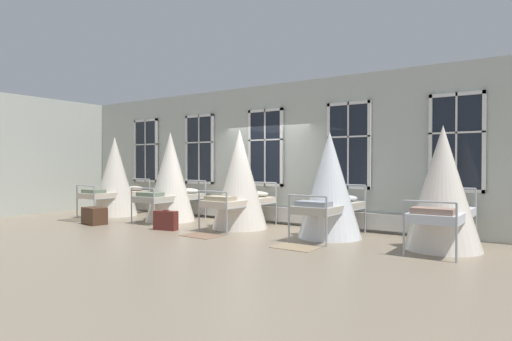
{
  "coord_description": "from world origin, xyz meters",
  "views": [
    {
      "loc": [
        6.04,
        -8.34,
        1.51
      ],
      "look_at": [
        0.46,
        -0.15,
        1.37
      ],
      "focal_mm": 30.18,
      "sensor_mm": 36.0,
      "label": 1
    }
  ],
  "objects": [
    {
      "name": "end_wall_left",
      "position": [
        -6.88,
        -1.67,
        1.78
      ],
      "size": [
        0.1,
        6.37,
        3.56
      ],
      "primitive_type": "cube",
      "color": "#B2B7AD",
      "rests_on": "ground"
    },
    {
      "name": "suitcase_dark",
      "position": [
        -1.22,
        -1.36,
        0.22
      ],
      "size": [
        0.59,
        0.31,
        0.47
      ],
      "rotation": [
        0.0,
        0.0,
        0.2
      ],
      "color": "#5B231E",
      "rests_on": "ground"
    },
    {
      "name": "rug_fourth",
      "position": [
        2.26,
        -1.51,
        0.01
      ],
      "size": [
        0.81,
        0.57,
        0.01
      ],
      "primitive_type": "cube",
      "rotation": [
        0.0,
        0.0,
        -0.02
      ],
      "color": "#8E7A5B",
      "rests_on": "ground"
    },
    {
      "name": "cot_first",
      "position": [
        -4.56,
        -0.19,
        1.12
      ],
      "size": [
        1.32,
        1.99,
        2.32
      ],
      "rotation": [
        0.0,
        0.0,
        1.57
      ],
      "color": "#9EA3A8",
      "rests_on": "ground"
    },
    {
      "name": "cot_second",
      "position": [
        -2.31,
        -0.14,
        1.15
      ],
      "size": [
        1.32,
        2.01,
        2.38
      ],
      "rotation": [
        0.0,
        0.0,
        1.59
      ],
      "color": "#9EA3A8",
      "rests_on": "ground"
    },
    {
      "name": "cot_third",
      "position": [
        0.0,
        -0.15,
        1.13
      ],
      "size": [
        1.32,
        2.0,
        2.34
      ],
      "rotation": [
        0.0,
        0.0,
        1.55
      ],
      "color": "#9EA3A8",
      "rests_on": "ground"
    },
    {
      "name": "cot_fourth",
      "position": [
        2.31,
        -0.15,
        1.06
      ],
      "size": [
        1.32,
        2.0,
        2.19
      ],
      "rotation": [
        0.0,
        0.0,
        1.56
      ],
      "color": "#9EA3A8",
      "rests_on": "ground"
    },
    {
      "name": "window_bank",
      "position": [
        0.0,
        0.95,
        1.07
      ],
      "size": [
        10.1,
        0.1,
        2.86
      ],
      "color": "black",
      "rests_on": "ground"
    },
    {
      "name": "rug_first",
      "position": [
        -4.53,
        -1.51,
        0.01
      ],
      "size": [
        0.81,
        0.58,
        0.01
      ],
      "primitive_type": "cube",
      "rotation": [
        0.0,
        0.0,
        0.02
      ],
      "color": "brown",
      "rests_on": "ground"
    },
    {
      "name": "rug_third",
      "position": [
        0.0,
        -1.51,
        0.01
      ],
      "size": [
        0.82,
        0.58,
        0.01
      ],
      "primitive_type": "cube",
      "rotation": [
        0.0,
        0.0,
        -0.03
      ],
      "color": "brown",
      "rests_on": "ground"
    },
    {
      "name": "ground",
      "position": [
        0.0,
        0.0,
        0.0
      ],
      "size": [
        25.52,
        25.52,
        0.0
      ],
      "primitive_type": "plane",
      "color": "gray"
    },
    {
      "name": "travel_trunk",
      "position": [
        -3.4,
        -1.71,
        0.21
      ],
      "size": [
        0.7,
        0.5,
        0.43
      ],
      "primitive_type": "cube",
      "rotation": [
        0.0,
        0.0,
        -0.16
      ],
      "color": "#472D1E",
      "rests_on": "ground"
    },
    {
      "name": "back_wall_with_windows",
      "position": [
        0.0,
        1.07,
        1.78
      ],
      "size": [
        13.76,
        0.1,
        3.56
      ],
      "primitive_type": "cube",
      "color": "#B2B7AD",
      "rests_on": "ground"
    },
    {
      "name": "cot_fifth",
      "position": [
        4.5,
        -0.19,
        1.07
      ],
      "size": [
        1.32,
        2.0,
        2.2
      ],
      "rotation": [
        0.0,
        0.0,
        1.56
      ],
      "color": "#9EA3A8",
      "rests_on": "ground"
    }
  ]
}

